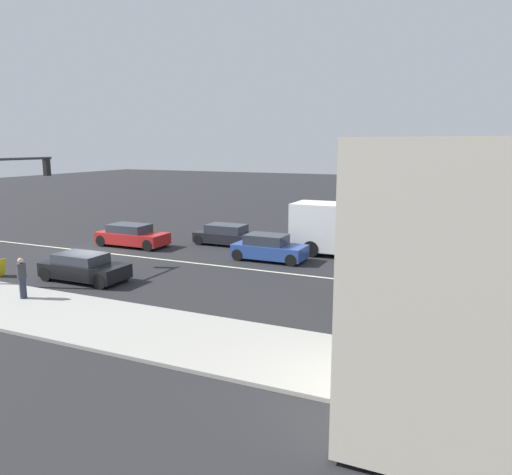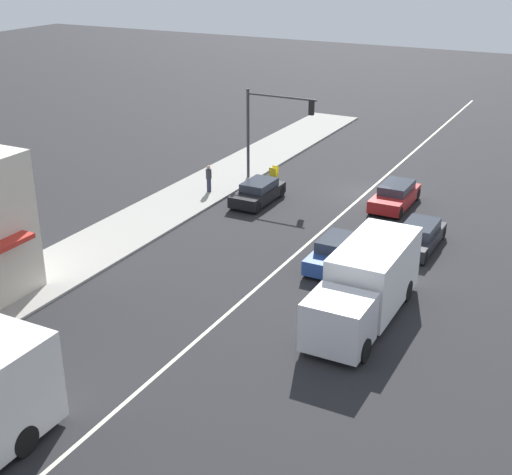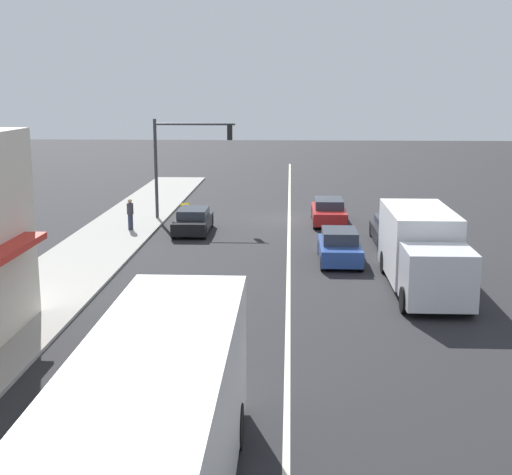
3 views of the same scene
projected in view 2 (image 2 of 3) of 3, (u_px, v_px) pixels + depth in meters
The scene contains 11 objects.
ground_plane at pixel (208, 330), 27.72m from camera, with size 160.00×160.00×0.00m, color #232326.
sidewalk_right at pixel (26, 286), 31.13m from camera, with size 4.00×73.00×0.12m, color #9E9B93.
lane_marking_center at pixel (365, 194), 42.42m from camera, with size 0.16×60.00×0.01m, color beige.
traffic_signal_main at pixel (269, 121), 43.04m from camera, with size 4.59×0.34×5.60m.
pedestrian at pixel (209, 178), 42.19m from camera, with size 0.34×0.34×1.63m.
warning_aframe_sign at pixel (274, 173), 44.87m from camera, with size 0.45×0.53×0.84m.
delivery_truck at pixel (366, 284), 28.18m from camera, with size 2.44×7.50×2.87m.
suv_black at pixel (258, 192), 40.91m from camera, with size 1.74×3.99×1.25m.
sedan_dark at pixel (419, 236), 34.89m from camera, with size 1.78×4.24×1.26m.
coupe_blue at pixel (336, 253), 32.90m from camera, with size 1.76×3.84×1.39m.
hatchback_red at pixel (395, 196), 40.26m from camera, with size 1.83×4.33×1.34m.
Camera 2 is at (-12.83, 38.54, 14.09)m, focal length 50.00 mm.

